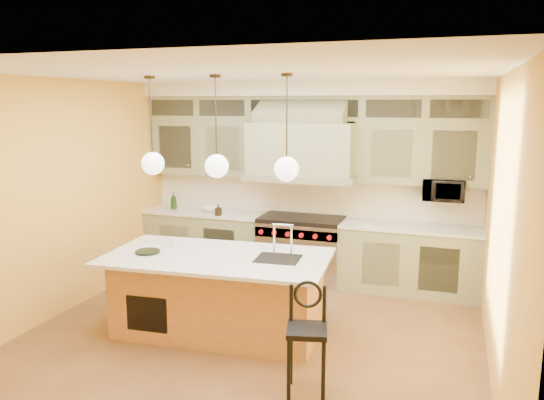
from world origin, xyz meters
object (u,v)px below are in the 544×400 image
at_px(counter_stool, 307,333).
at_px(microwave, 444,190).
at_px(kitchen_island, 220,292).
at_px(range, 301,248).

xyz_separation_m(counter_stool, microwave, (1.06, 3.08, 0.88)).
xyz_separation_m(kitchen_island, microwave, (2.34, 2.14, 0.98)).
distance_m(counter_stool, microwave, 3.37).
bearing_deg(kitchen_island, counter_stool, -40.54).
distance_m(range, microwave, 2.18).
bearing_deg(range, kitchen_island, -100.98).
height_order(kitchen_island, counter_stool, kitchen_island).
xyz_separation_m(range, kitchen_island, (-0.39, -2.03, -0.01)).
relative_size(range, kitchen_island, 0.46).
distance_m(kitchen_island, counter_stool, 1.60).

